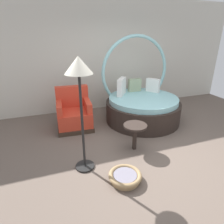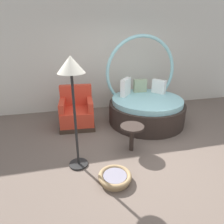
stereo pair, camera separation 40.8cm
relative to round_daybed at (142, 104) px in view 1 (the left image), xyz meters
name	(u,v)px [view 1 (the left image)]	position (x,y,z in m)	size (l,w,h in m)	color
ground_plane	(148,150)	(-0.53, -1.35, -0.42)	(8.00, 8.00, 0.02)	#66564C
back_wall	(106,56)	(-0.53, 1.24, 1.08)	(8.00, 0.12, 2.98)	beige
round_daybed	(142,104)	(0.00, 0.00, 0.00)	(1.86, 1.86, 2.08)	#2D231E
red_armchair	(74,114)	(-1.70, 0.13, -0.08)	(0.85, 0.85, 0.94)	#38281E
pet_basket	(125,177)	(-1.28, -1.96, -0.34)	(0.51, 0.51, 0.13)	#9E7F56
side_table	(135,129)	(-0.77, -1.21, 0.01)	(0.44, 0.44, 0.52)	#2D231E
floor_lamp	(79,77)	(-1.79, -1.44, 1.12)	(0.40, 0.40, 1.82)	black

